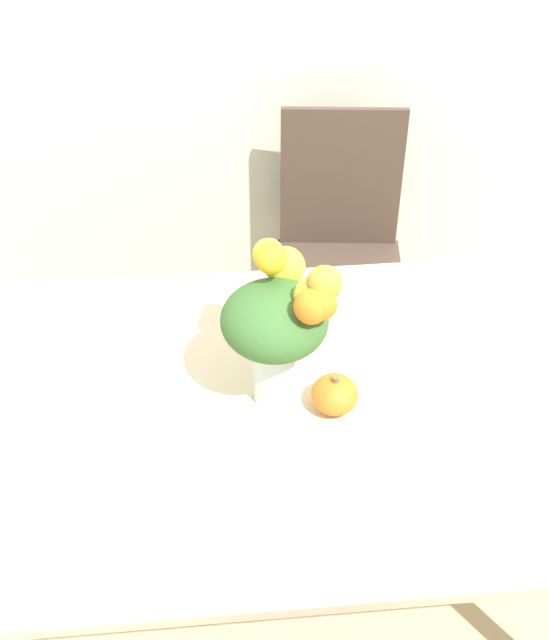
{
  "coord_description": "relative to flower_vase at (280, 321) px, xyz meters",
  "views": [
    {
      "loc": [
        -0.2,
        -1.44,
        2.34
      ],
      "look_at": [
        -0.06,
        0.04,
        1.0
      ],
      "focal_mm": 50.0,
      "sensor_mm": 36.0,
      "label": 1
    }
  ],
  "objects": [
    {
      "name": "ground_plane",
      "position": [
        0.05,
        -0.05,
        -0.99
      ],
      "size": [
        12.0,
        12.0,
        0.0
      ],
      "primitive_type": "plane",
      "color": "tan"
    },
    {
      "name": "flower_vase",
      "position": [
        0.0,
        0.0,
        0.0
      ],
      "size": [
        0.27,
        0.3,
        0.41
      ],
      "color": "silver",
      "rests_on": "dining_table"
    },
    {
      "name": "dining_table",
      "position": [
        0.05,
        -0.05,
        -0.32
      ],
      "size": [
        1.53,
        1.06,
        0.75
      ],
      "color": "beige",
      "rests_on": "ground_plane"
    },
    {
      "name": "pumpkin",
      "position": [
        0.13,
        -0.06,
        -0.19
      ],
      "size": [
        0.11,
        0.11,
        0.1
      ],
      "color": "orange",
      "rests_on": "dining_table"
    },
    {
      "name": "dining_chair_near_window",
      "position": [
        0.28,
        0.84,
        -0.48
      ],
      "size": [
        0.46,
        0.46,
        0.99
      ],
      "rotation": [
        0.0,
        0.0,
        -0.11
      ],
      "color": "#47382D",
      "rests_on": "ground_plane"
    }
  ]
}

